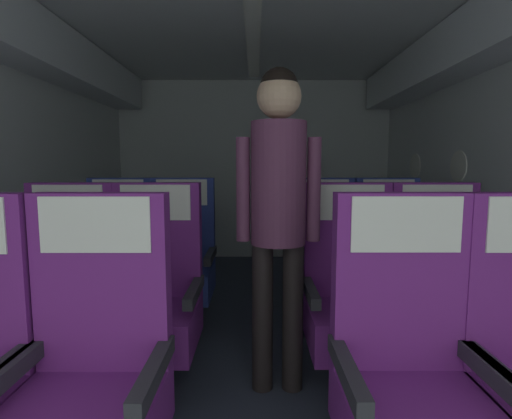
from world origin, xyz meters
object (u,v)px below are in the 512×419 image
seat_b_right_window (349,298)px  seat_c_right_window (323,262)px  seat_a_right_window (409,379)px  seat_a_left_aisle (90,380)px  seat_c_left_aisle (180,262)px  seat_b_left_aisle (153,299)px  seat_c_left_window (115,262)px  flight_attendant (277,196)px  seat_c_right_aisle (389,262)px  seat_b_right_aisle (438,298)px  seat_b_left_window (64,299)px

seat_b_right_window → seat_c_right_window: (-0.01, 0.81, 0.00)m
seat_a_right_window → seat_b_right_window: (-0.01, 0.82, 0.00)m
seat_a_left_aisle → seat_c_left_aisle: same height
seat_b_left_aisle → seat_c_left_window: 0.96m
seat_a_right_window → seat_c_left_window: same height
seat_a_left_aisle → seat_b_right_window: 1.37m
seat_c_left_aisle → flight_attendant: (0.69, -0.94, 0.58)m
flight_attendant → seat_c_right_aisle: bearing=-116.3°
seat_b_right_aisle → seat_c_left_aisle: (-1.59, 0.82, 0.00)m
seat_a_left_aisle → seat_b_right_aisle: bearing=27.7°
seat_c_left_aisle → seat_b_right_aisle: bearing=-27.3°
seat_b_left_window → seat_c_right_window: 1.77m
flight_attendant → seat_b_left_window: bearing=13.2°
seat_b_right_aisle → seat_c_right_aisle: 0.81m
seat_a_left_aisle → flight_attendant: (0.68, 0.72, 0.58)m
seat_a_left_aisle → flight_attendant: flight_attendant is taller
seat_a_right_window → flight_attendant: flight_attendant is taller
seat_b_right_aisle → flight_attendant: (-0.91, -0.11, 0.58)m
seat_b_right_window → seat_a_right_window: bearing=-89.4°
seat_b_right_window → flight_attendant: (-0.41, -0.11, 0.58)m
seat_a_right_window → seat_b_left_aisle: (-1.10, 0.82, 0.00)m
seat_b_right_aisle → seat_c_right_window: size_ratio=1.00×
seat_a_left_aisle → seat_b_left_aisle: same height
seat_b_left_window → seat_c_right_window: (1.57, 0.83, 0.00)m
seat_a_left_aisle → seat_b_right_aisle: (1.59, 0.83, 0.00)m
seat_c_left_aisle → seat_c_right_window: bearing=-0.5°
seat_b_right_aisle → seat_c_right_window: bearing=121.8°
seat_a_right_window → seat_c_left_aisle: bearing=123.9°
seat_a_right_window → seat_c_left_window: size_ratio=1.00×
seat_b_left_aisle → seat_c_left_window: bearing=121.1°
seat_a_right_window → seat_b_right_window: 0.82m
seat_a_left_aisle → seat_b_left_aisle: 0.82m
seat_a_right_window → flight_attendant: size_ratio=0.65×
seat_a_right_window → flight_attendant: (-0.42, 0.71, 0.58)m
seat_b_left_window → flight_attendant: size_ratio=0.65×
seat_b_right_aisle → seat_b_right_window: 0.49m
seat_b_left_aisle → seat_b_right_aisle: bearing=0.4°
seat_c_right_aisle → seat_c_right_window: (-0.50, 0.00, 0.00)m
seat_b_left_window → seat_b_right_window: 1.58m
seat_c_right_aisle → seat_a_right_window: bearing=-106.6°
seat_a_right_window → seat_c_right_window: same height
seat_a_right_window → seat_b_right_aisle: (0.49, 0.83, 0.00)m
seat_a_right_window → seat_b_left_window: 1.78m
seat_b_left_window → seat_c_left_aisle: (0.48, 0.84, 0.00)m
seat_c_left_window → seat_c_left_aisle: size_ratio=1.00×
seat_b_right_window → seat_a_left_aisle: bearing=-142.8°
seat_a_left_aisle → flight_attendant: size_ratio=0.65×
seat_b_left_aisle → seat_b_right_window: size_ratio=1.00×
seat_c_left_aisle → seat_c_right_window: size_ratio=1.00×
seat_a_right_window → seat_c_left_aisle: same height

